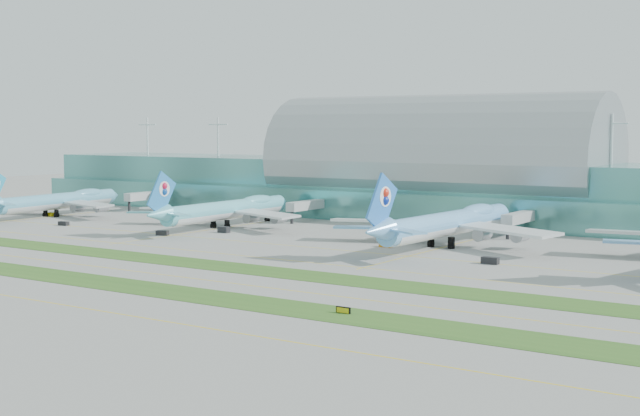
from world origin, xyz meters
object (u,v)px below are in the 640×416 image
Objects in this scene: airliner_b at (228,209)px; airliner_c at (449,222)px; taxiway_sign_east at (343,310)px; terminal at (436,177)px; airliner_a at (59,200)px.

airliner_b is 78.36m from airliner_c.
airliner_c is 92.84m from taxiway_sign_east.
airliner_c is at bearing -61.21° from terminal.
airliner_a is at bearing 154.07° from taxiway_sign_east.
airliner_a is 0.96× the size of airliner_b.
airliner_b is 24.51× the size of taxiway_sign_east.
airliner_a is at bearing -177.27° from airliner_b.
airliner_a is at bearing -176.21° from airliner_c.
airliner_a is 74.38m from airliner_b.
airliner_a is at bearing -149.58° from terminal.
terminal is at bearing 111.27° from taxiway_sign_east.
airliner_c is at bearing -3.07° from airliner_b.
airliner_c is (36.15, -65.78, -7.73)m from terminal.
airliner_a reaches higher than taxiway_sign_east.
terminal is 135.22m from airliner_a.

